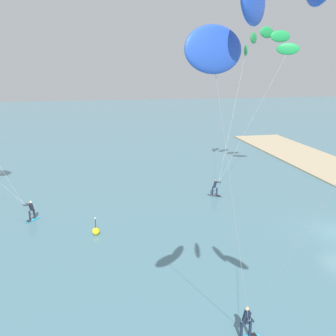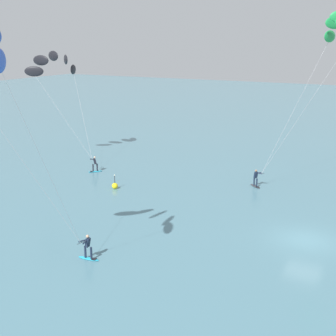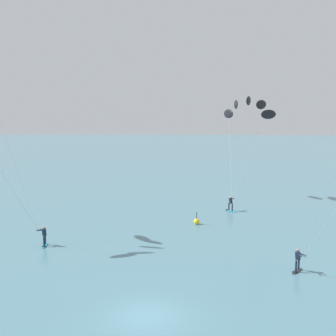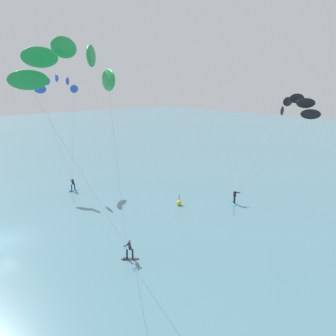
% 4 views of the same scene
% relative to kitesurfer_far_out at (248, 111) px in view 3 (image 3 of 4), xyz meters
% --- Properties ---
extents(ground_plane, '(240.00, 240.00, 0.00)m').
position_rel_kitesurfer_far_out_xyz_m(ground_plane, '(-9.73, -30.22, -10.61)').
color(ground_plane, slate).
extents(kitesurfer_far_out, '(6.61, 9.57, 12.32)m').
position_rel_kitesurfer_far_out_xyz_m(kitesurfer_far_out, '(0.00, 0.00, 0.00)').
color(kitesurfer_far_out, '#23ADD1').
rests_on(kitesurfer_far_out, ground).
extents(marker_buoy, '(0.56, 0.56, 1.38)m').
position_rel_kitesurfer_far_out_xyz_m(marker_buoy, '(-6.35, -11.92, -10.31)').
color(marker_buoy, yellow).
rests_on(marker_buoy, ground).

